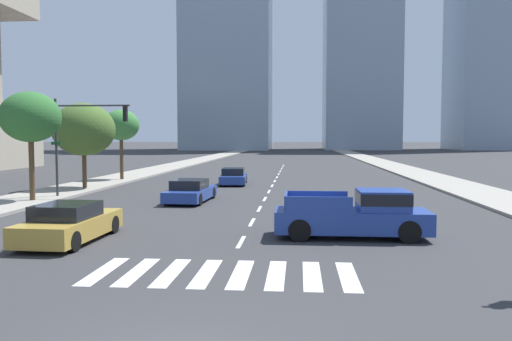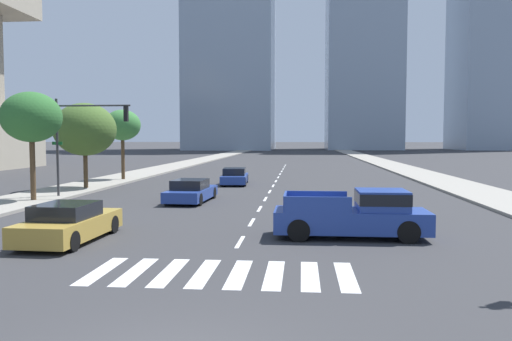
# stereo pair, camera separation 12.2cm
# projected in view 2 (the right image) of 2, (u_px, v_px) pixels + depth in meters

# --- Properties ---
(sidewalk_east) EXTENTS (4.00, 260.00, 0.15)m
(sidewalk_east) POSITION_uv_depth(u_px,v_px,m) (458.00, 186.00, 36.19)
(sidewalk_east) COLOR gray
(sidewalk_east) RESTS_ON ground
(sidewalk_west) EXTENTS (4.00, 260.00, 0.15)m
(sidewalk_west) POSITION_uv_depth(u_px,v_px,m) (100.00, 183.00, 38.49)
(sidewalk_west) COLOR gray
(sidewalk_west) RESTS_ON ground
(crosswalk_near) EXTENTS (6.75, 2.82, 0.01)m
(crosswalk_near) POSITION_uv_depth(u_px,v_px,m) (221.00, 273.00, 13.09)
(crosswalk_near) COLOR silver
(crosswalk_near) RESTS_ON ground
(lane_divider_center) EXTENTS (0.14, 50.00, 0.01)m
(lane_divider_center) POSITION_uv_depth(u_px,v_px,m) (276.00, 181.00, 40.92)
(lane_divider_center) COLOR silver
(lane_divider_center) RESTS_ON ground
(pickup_truck) EXTENTS (5.27, 1.98, 1.67)m
(pickup_truck) POSITION_uv_depth(u_px,v_px,m) (358.00, 215.00, 17.73)
(pickup_truck) COLOR navy
(pickup_truck) RESTS_ON ground
(sedan_blue_0) EXTENTS (2.08, 4.73, 1.23)m
(sedan_blue_0) POSITION_uv_depth(u_px,v_px,m) (235.00, 177.00, 38.00)
(sedan_blue_0) COLOR navy
(sedan_blue_0) RESTS_ON ground
(sedan_blue_1) EXTENTS (2.12, 4.81, 1.22)m
(sedan_blue_1) POSITION_uv_depth(u_px,v_px,m) (191.00, 191.00, 27.72)
(sedan_blue_1) COLOR navy
(sedan_blue_1) RESTS_ON ground
(sedan_gold_2) EXTENTS (2.06, 4.59, 1.30)m
(sedan_gold_2) POSITION_uv_depth(u_px,v_px,m) (69.00, 223.00, 17.14)
(sedan_gold_2) COLOR #B28E38
(sedan_gold_2) RESTS_ON ground
(traffic_signal_far) EXTENTS (4.60, 0.28, 5.52)m
(traffic_signal_far) POSITION_uv_depth(u_px,v_px,m) (85.00, 129.00, 28.95)
(traffic_signal_far) COLOR #333335
(traffic_signal_far) RESTS_ON sidewalk_west
(street_tree_nearest) EXTENTS (3.13, 3.13, 5.74)m
(street_tree_nearest) POSITION_uv_depth(u_px,v_px,m) (31.00, 118.00, 27.10)
(street_tree_nearest) COLOR #4C3823
(street_tree_nearest) RESTS_ON sidewalk_west
(street_tree_second) EXTENTS (4.08, 4.08, 5.59)m
(street_tree_second) POSITION_uv_depth(u_px,v_px,m) (85.00, 130.00, 33.78)
(street_tree_second) COLOR #4C3823
(street_tree_second) RESTS_ON sidewalk_west
(street_tree_third) EXTENTS (2.87, 2.87, 5.55)m
(street_tree_third) POSITION_uv_depth(u_px,v_px,m) (122.00, 125.00, 40.87)
(street_tree_third) COLOR #4C3823
(street_tree_third) RESTS_ON sidewalk_west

